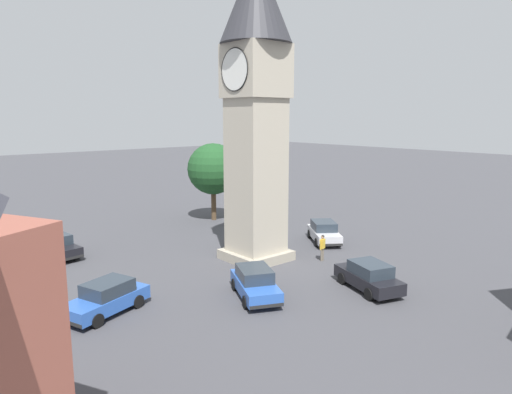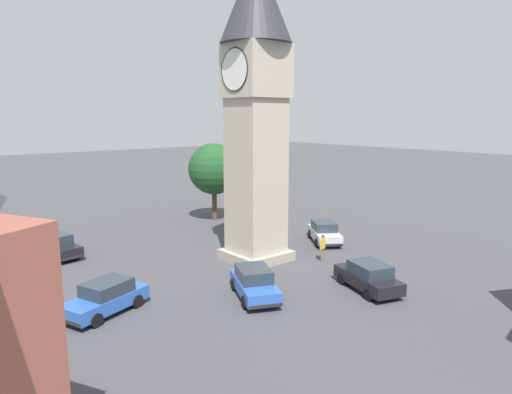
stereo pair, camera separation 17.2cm
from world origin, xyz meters
TOP-DOWN VIEW (x-y plane):
  - ground_plane at (0.00, 0.00)m, footprint 200.00×200.00m
  - clock_tower at (0.00, 0.00)m, footprint 4.38×4.38m
  - car_blue_kerb at (0.11, 6.45)m, footprint 4.34×3.76m
  - car_silver_kerb at (4.83, -4.19)m, footprint 4.45×3.29m
  - car_red_corner at (-8.79, -9.71)m, footprint 4.31×2.21m
  - car_white_side at (1.82, -10.74)m, footprint 2.95×4.45m
  - car_black_far at (7.99, 1.03)m, footprint 4.45×2.91m
  - pedestrian at (3.01, 2.99)m, footprint 0.30×0.55m
  - tree at (-11.26, 4.66)m, footprint 4.50×4.50m

SIDE VIEW (x-z plane):
  - ground_plane at x=0.00m, z-range 0.00..0.00m
  - car_blue_kerb at x=0.11m, z-range 0.00..1.53m
  - car_silver_kerb at x=4.83m, z-range 0.00..1.53m
  - car_red_corner at x=-8.79m, z-range 0.00..1.53m
  - car_white_side at x=1.82m, z-range 0.00..1.53m
  - car_black_far at x=7.99m, z-range 0.00..1.53m
  - pedestrian at x=3.01m, z-range 0.16..1.86m
  - tree at x=-11.26m, z-range 1.14..7.95m
  - clock_tower at x=0.00m, z-range 1.55..20.44m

